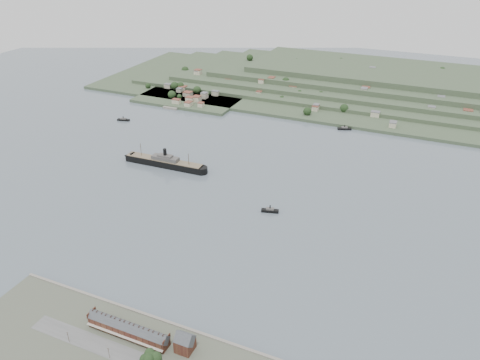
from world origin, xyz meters
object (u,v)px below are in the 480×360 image
at_px(steamship, 162,162).
at_px(tugboat, 270,210).
at_px(gabled_building, 185,342).
at_px(fig_tree, 150,359).
at_px(terrace_row, 128,329).

relative_size(steamship, tugboat, 6.30).
relative_size(gabled_building, fig_tree, 1.06).
relative_size(terrace_row, gabled_building, 3.95).
bearing_deg(tugboat, terrace_row, -99.50).
distance_m(tugboat, fig_tree, 187.95).
height_order(terrace_row, tugboat, terrace_row).
bearing_deg(steamship, gabled_building, -54.97).
relative_size(gabled_building, steamship, 0.14).
bearing_deg(tugboat, steamship, 163.27).
bearing_deg(tugboat, fig_tree, -90.56).
xyz_separation_m(terrace_row, fig_tree, (26.92, -15.90, 3.30)).
bearing_deg(gabled_building, terrace_row, -173.88).
distance_m(gabled_building, fig_tree, 22.65).
xyz_separation_m(terrace_row, gabled_building, (37.50, 4.02, 1.34)).
distance_m(steamship, tugboat, 144.13).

